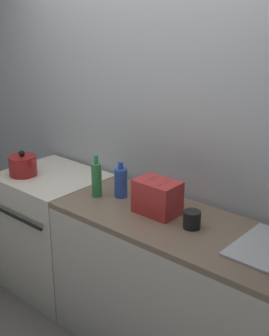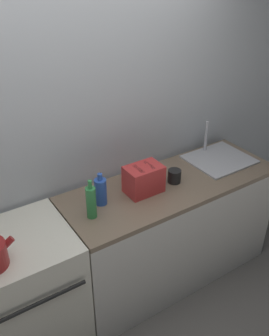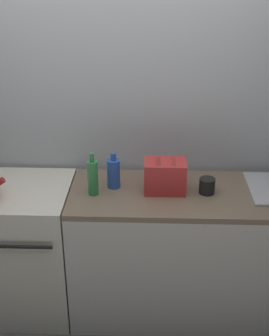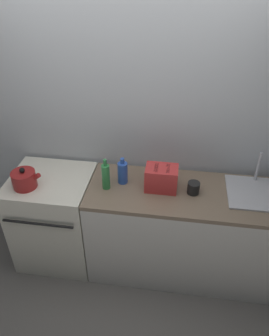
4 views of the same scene
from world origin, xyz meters
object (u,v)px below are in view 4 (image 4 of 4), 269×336
Objects in this scene: kettle at (24,179)px; bottle_blue at (123,172)px; bottle_green at (106,176)px; toaster at (161,178)px; stove at (56,217)px; cup_black at (193,188)px.

bottle_blue is (0.79, 0.18, 0.03)m from kettle.
kettle is 0.81m from bottle_blue.
kettle is 0.89× the size of bottle_green.
kettle is 0.95× the size of toaster.
bottle_green is at bearing -172.42° from toaster.
stove is 0.77m from bottle_green.
stove is 3.89× the size of bottle_blue.
stove is 0.84m from bottle_blue.
bottle_green reaches higher than kettle.
toaster is 0.33m from bottle_blue.
toaster reaches higher than cup_black.
bottle_green is (0.67, 0.08, 0.04)m from kettle.
kettle reaches higher than cup_black.
bottle_green is 2.79× the size of cup_black.
stove is at bearing 179.76° from cup_black.
stove is 3.71× the size of kettle.
toaster is 2.62× the size of cup_black.
cup_black is (0.26, -0.02, -0.05)m from toaster.
bottle_green is at bearing -141.25° from bottle_blue.
toaster is 0.27m from cup_black.
kettle is at bearing -140.39° from stove.
stove is at bearing 175.21° from bottle_green.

